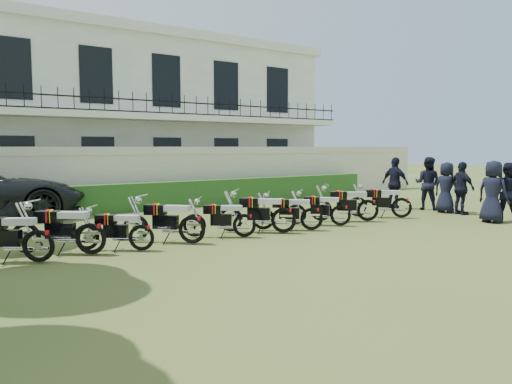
{
  "coord_description": "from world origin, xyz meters",
  "views": [
    {
      "loc": [
        -7.89,
        -9.84,
        2.3
      ],
      "look_at": [
        0.85,
        2.47,
        0.93
      ],
      "focal_mm": 35.0,
      "sensor_mm": 36.0,
      "label": 1
    }
  ],
  "objects_px": {
    "motorcycle_2": "(141,231)",
    "motorcycle_6": "(312,213)",
    "officer_5": "(395,183)",
    "officer_3": "(446,187)",
    "motorcycle_3": "(192,223)",
    "motorcycle_4": "(244,220)",
    "motorcycle_7": "(341,210)",
    "motorcycle_0": "(38,238)",
    "officer_4": "(428,183)",
    "officer_1": "(507,192)",
    "officer_2": "(462,188)",
    "motorcycle_8": "(368,205)",
    "motorcycle_9": "(402,203)",
    "officer_0": "(493,192)",
    "motorcycle_5": "(284,214)",
    "motorcycle_1": "(91,231)"
  },
  "relations": [
    {
      "from": "officer_3",
      "to": "motorcycle_3",
      "type": "bearing_deg",
      "value": 82.64
    },
    {
      "from": "motorcycle_6",
      "to": "motorcycle_9",
      "type": "relative_size",
      "value": 1.01
    },
    {
      "from": "motorcycle_6",
      "to": "motorcycle_8",
      "type": "relative_size",
      "value": 0.9
    },
    {
      "from": "officer_4",
      "to": "officer_5",
      "type": "distance_m",
      "value": 1.15
    },
    {
      "from": "officer_4",
      "to": "motorcycle_4",
      "type": "bearing_deg",
      "value": 76.62
    },
    {
      "from": "motorcycle_0",
      "to": "officer_2",
      "type": "bearing_deg",
      "value": -57.51
    },
    {
      "from": "motorcycle_7",
      "to": "officer_5",
      "type": "relative_size",
      "value": 0.75
    },
    {
      "from": "motorcycle_2",
      "to": "motorcycle_6",
      "type": "xyz_separation_m",
      "value": [
        4.85,
        -0.13,
        0.03
      ]
    },
    {
      "from": "motorcycle_0",
      "to": "officer_4",
      "type": "xyz_separation_m",
      "value": [
        13.52,
        0.8,
        0.45
      ]
    },
    {
      "from": "motorcycle_4",
      "to": "officer_3",
      "type": "distance_m",
      "value": 8.45
    },
    {
      "from": "officer_2",
      "to": "officer_1",
      "type": "bearing_deg",
      "value": -174.42
    },
    {
      "from": "officer_2",
      "to": "officer_5",
      "type": "relative_size",
      "value": 0.94
    },
    {
      "from": "motorcycle_2",
      "to": "motorcycle_8",
      "type": "relative_size",
      "value": 0.84
    },
    {
      "from": "motorcycle_7",
      "to": "officer_0",
      "type": "relative_size",
      "value": 0.76
    },
    {
      "from": "officer_3",
      "to": "motorcycle_2",
      "type": "bearing_deg",
      "value": 82.96
    },
    {
      "from": "motorcycle_3",
      "to": "motorcycle_4",
      "type": "relative_size",
      "value": 1.02
    },
    {
      "from": "motorcycle_0",
      "to": "motorcycle_1",
      "type": "xyz_separation_m",
      "value": [
        1.06,
        0.12,
        0.02
      ]
    },
    {
      "from": "motorcycle_3",
      "to": "motorcycle_6",
      "type": "bearing_deg",
      "value": -46.37
    },
    {
      "from": "motorcycle_6",
      "to": "officer_5",
      "type": "xyz_separation_m",
      "value": [
        5.76,
        1.86,
        0.47
      ]
    },
    {
      "from": "motorcycle_5",
      "to": "officer_3",
      "type": "distance_m",
      "value": 7.27
    },
    {
      "from": "motorcycle_0",
      "to": "motorcycle_8",
      "type": "height_order",
      "value": "motorcycle_8"
    },
    {
      "from": "motorcycle_1",
      "to": "motorcycle_9",
      "type": "xyz_separation_m",
      "value": [
        9.83,
        -0.25,
        -0.02
      ]
    },
    {
      "from": "motorcycle_7",
      "to": "officer_0",
      "type": "xyz_separation_m",
      "value": [
        4.28,
        -2.13,
        0.47
      ]
    },
    {
      "from": "motorcycle_3",
      "to": "motorcycle_4",
      "type": "bearing_deg",
      "value": -42.93
    },
    {
      "from": "motorcycle_7",
      "to": "officer_4",
      "type": "distance_m",
      "value": 5.49
    },
    {
      "from": "motorcycle_0",
      "to": "motorcycle_5",
      "type": "height_order",
      "value": "motorcycle_5"
    },
    {
      "from": "officer_1",
      "to": "officer_3",
      "type": "distance_m",
      "value": 2.26
    },
    {
      "from": "officer_1",
      "to": "officer_4",
      "type": "height_order",
      "value": "officer_4"
    },
    {
      "from": "motorcycle_0",
      "to": "officer_0",
      "type": "height_order",
      "value": "officer_0"
    },
    {
      "from": "officer_4",
      "to": "motorcycle_1",
      "type": "bearing_deg",
      "value": 74.15
    },
    {
      "from": "motorcycle_4",
      "to": "motorcycle_8",
      "type": "height_order",
      "value": "motorcycle_8"
    },
    {
      "from": "motorcycle_6",
      "to": "motorcycle_9",
      "type": "distance_m",
      "value": 3.96
    },
    {
      "from": "motorcycle_9",
      "to": "officer_1",
      "type": "relative_size",
      "value": 0.85
    },
    {
      "from": "officer_5",
      "to": "motorcycle_6",
      "type": "bearing_deg",
      "value": 105.99
    },
    {
      "from": "motorcycle_8",
      "to": "motorcycle_9",
      "type": "height_order",
      "value": "motorcycle_8"
    },
    {
      "from": "motorcycle_2",
      "to": "motorcycle_3",
      "type": "height_order",
      "value": "motorcycle_3"
    },
    {
      "from": "motorcycle_9",
      "to": "motorcycle_4",
      "type": "bearing_deg",
      "value": 136.27
    },
    {
      "from": "motorcycle_7",
      "to": "officer_1",
      "type": "bearing_deg",
      "value": -67.03
    },
    {
      "from": "motorcycle_3",
      "to": "motorcycle_7",
      "type": "height_order",
      "value": "motorcycle_3"
    },
    {
      "from": "motorcycle_0",
      "to": "officer_0",
      "type": "bearing_deg",
      "value": -64.89
    },
    {
      "from": "motorcycle_0",
      "to": "officer_4",
      "type": "relative_size",
      "value": 0.89
    },
    {
      "from": "motorcycle_7",
      "to": "officer_3",
      "type": "bearing_deg",
      "value": -42.47
    },
    {
      "from": "motorcycle_0",
      "to": "motorcycle_6",
      "type": "xyz_separation_m",
      "value": [
        6.94,
        -0.25,
        -0.02
      ]
    },
    {
      "from": "motorcycle_2",
      "to": "officer_5",
      "type": "distance_m",
      "value": 10.76
    },
    {
      "from": "motorcycle_5",
      "to": "motorcycle_9",
      "type": "xyz_separation_m",
      "value": [
        4.86,
        0.02,
        -0.02
      ]
    },
    {
      "from": "motorcycle_6",
      "to": "officer_1",
      "type": "bearing_deg",
      "value": -70.07
    },
    {
      "from": "officer_0",
      "to": "officer_1",
      "type": "xyz_separation_m",
      "value": [
        0.66,
        -0.08,
        -0.03
      ]
    },
    {
      "from": "motorcycle_7",
      "to": "officer_5",
      "type": "height_order",
      "value": "officer_5"
    },
    {
      "from": "motorcycle_3",
      "to": "motorcycle_6",
      "type": "distance_m",
      "value": 3.58
    },
    {
      "from": "motorcycle_3",
      "to": "officer_0",
      "type": "bearing_deg",
      "value": -57.14
    }
  ]
}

